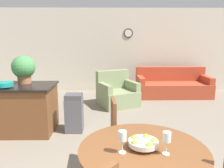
# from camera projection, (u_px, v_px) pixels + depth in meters

# --- Properties ---
(wall_back) EXTENTS (8.00, 0.09, 2.70)m
(wall_back) POSITION_uv_depth(u_px,v_px,m) (113.00, 50.00, 7.24)
(wall_back) COLOR beige
(wall_back) RESTS_ON ground_plane
(dining_table) EXTENTS (1.16, 1.16, 0.75)m
(dining_table) POSITION_uv_depth(u_px,v_px,m) (143.00, 165.00, 1.99)
(dining_table) COLOR brown
(dining_table) RESTS_ON ground_plane
(dining_chair_far_side) EXTENTS (0.45, 0.45, 0.98)m
(dining_chair_far_side) POSITION_uv_depth(u_px,v_px,m) (122.00, 133.00, 2.78)
(dining_chair_far_side) COLOR brown
(dining_chair_far_side) RESTS_ON ground_plane
(fruit_bowl) EXTENTS (0.27, 0.27, 0.10)m
(fruit_bowl) POSITION_uv_depth(u_px,v_px,m) (143.00, 143.00, 1.95)
(fruit_bowl) COLOR silver
(fruit_bowl) RESTS_ON dining_table
(wine_glass_left) EXTENTS (0.07, 0.07, 0.20)m
(wine_glass_left) POSITION_uv_depth(u_px,v_px,m) (122.00, 137.00, 1.84)
(wine_glass_left) COLOR silver
(wine_glass_left) RESTS_ON dining_table
(wine_glass_right) EXTENTS (0.07, 0.07, 0.20)m
(wine_glass_right) POSITION_uv_depth(u_px,v_px,m) (167.00, 138.00, 1.82)
(wine_glass_right) COLOR silver
(wine_glass_right) RESTS_ON dining_table
(kitchen_island) EXTENTS (1.24, 0.85, 0.89)m
(kitchen_island) POSITION_uv_depth(u_px,v_px,m) (21.00, 108.00, 4.05)
(kitchen_island) COLOR brown
(kitchen_island) RESTS_ON ground_plane
(teal_bowl) EXTENTS (0.29, 0.29, 0.10)m
(teal_bowl) POSITION_uv_depth(u_px,v_px,m) (5.00, 84.00, 3.73)
(teal_bowl) COLOR teal
(teal_bowl) RESTS_ON kitchen_island
(potted_plant) EXTENTS (0.43, 0.43, 0.53)m
(potted_plant) POSITION_uv_depth(u_px,v_px,m) (24.00, 68.00, 4.09)
(potted_plant) COLOR #A36642
(potted_plant) RESTS_ON kitchen_island
(trash_bin) EXTENTS (0.32, 0.29, 0.72)m
(trash_bin) POSITION_uv_depth(u_px,v_px,m) (74.00, 113.00, 4.07)
(trash_bin) COLOR #56565B
(trash_bin) RESTS_ON ground_plane
(couch) EXTENTS (2.17, 0.96, 0.86)m
(couch) POSITION_uv_depth(u_px,v_px,m) (172.00, 86.00, 6.69)
(couch) COLOR #B24228
(couch) RESTS_ON ground_plane
(armchair) EXTENTS (1.17, 1.13, 0.89)m
(armchair) POSITION_uv_depth(u_px,v_px,m) (117.00, 94.00, 5.73)
(armchair) COLOR gray
(armchair) RESTS_ON ground_plane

